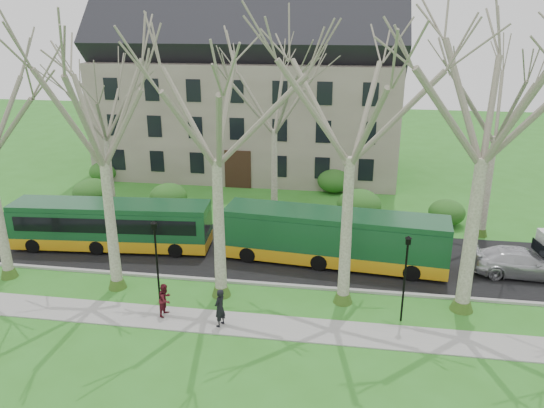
{
  "coord_description": "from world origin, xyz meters",
  "views": [
    {
      "loc": [
        3.22,
        -23.58,
        13.82
      ],
      "look_at": [
        -0.83,
        3.0,
        4.13
      ],
      "focal_mm": 35.0,
      "sensor_mm": 36.0,
      "label": 1
    }
  ],
  "objects": [
    {
      "name": "tree_row_far",
      "position": [
        -1.33,
        11.0,
        6.0
      ],
      "size": [
        33.0,
        7.0,
        12.0
      ],
      "color": "gray",
      "rests_on": "ground"
    },
    {
      "name": "building",
      "position": [
        -6.0,
        24.0,
        8.07
      ],
      "size": [
        26.5,
        12.2,
        16.0
      ],
      "color": "gray",
      "rests_on": "ground"
    },
    {
      "name": "sedan",
      "position": [
        12.9,
        4.71,
        0.82
      ],
      "size": [
        5.32,
        2.26,
        1.53
      ],
      "primitive_type": "imported",
      "rotation": [
        0.0,
        0.0,
        1.55
      ],
      "color": "#BCBCC1",
      "rests_on": "road"
    },
    {
      "name": "road",
      "position": [
        0.0,
        5.5,
        0.03
      ],
      "size": [
        80.0,
        8.0,
        0.06
      ],
      "primitive_type": "cube",
      "color": "black",
      "rests_on": "ground"
    },
    {
      "name": "curb",
      "position": [
        0.0,
        1.5,
        0.07
      ],
      "size": [
        80.0,
        0.25,
        0.14
      ],
      "primitive_type": "cube",
      "color": "#A5A39E",
      "rests_on": "ground"
    },
    {
      "name": "sidewalk",
      "position": [
        0.0,
        -2.5,
        0.03
      ],
      "size": [
        70.0,
        2.0,
        0.06
      ],
      "primitive_type": "cube",
      "color": "gray",
      "rests_on": "ground"
    },
    {
      "name": "hedges",
      "position": [
        -4.67,
        14.0,
        1.0
      ],
      "size": [
        30.6,
        8.6,
        2.0
      ],
      "color": "#18561F",
      "rests_on": "ground"
    },
    {
      "name": "pedestrian_b",
      "position": [
        -5.23,
        -2.23,
        0.88
      ],
      "size": [
        0.77,
        0.91,
        1.64
      ],
      "primitive_type": "imported",
      "rotation": [
        0.0,
        0.0,
        1.36
      ],
      "color": "#51121C",
      "rests_on": "sidewalk"
    },
    {
      "name": "ground",
      "position": [
        0.0,
        0.0,
        0.0
      ],
      "size": [
        120.0,
        120.0,
        0.0
      ],
      "primitive_type": "plane",
      "color": "#307722",
      "rests_on": "ground"
    },
    {
      "name": "bus_lead",
      "position": [
        -11.12,
        4.84,
        1.57
      ],
      "size": [
        12.22,
        3.45,
        3.01
      ],
      "primitive_type": null,
      "rotation": [
        0.0,
        0.0,
        0.08
      ],
      "color": "#134524",
      "rests_on": "road"
    },
    {
      "name": "lamp_row",
      "position": [
        -0.0,
        -1.0,
        2.57
      ],
      "size": [
        36.22,
        0.22,
        4.3
      ],
      "color": "black",
      "rests_on": "ground"
    },
    {
      "name": "bus_follow",
      "position": [
        2.51,
        4.75,
        1.65
      ],
      "size": [
        12.95,
        3.85,
        3.19
      ],
      "primitive_type": null,
      "rotation": [
        0.0,
        0.0,
        -0.09
      ],
      "color": "#134524",
      "rests_on": "road"
    },
    {
      "name": "pedestrian_a",
      "position": [
        -2.4,
        -2.77,
        1.0
      ],
      "size": [
        0.66,
        0.8,
        1.87
      ],
      "primitive_type": "imported",
      "rotation": [
        0.0,
        0.0,
        -1.93
      ],
      "color": "black",
      "rests_on": "sidewalk"
    },
    {
      "name": "tree_row_verge",
      "position": [
        0.0,
        0.3,
        7.0
      ],
      "size": [
        49.0,
        7.0,
        14.0
      ],
      "color": "gray",
      "rests_on": "ground"
    }
  ]
}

